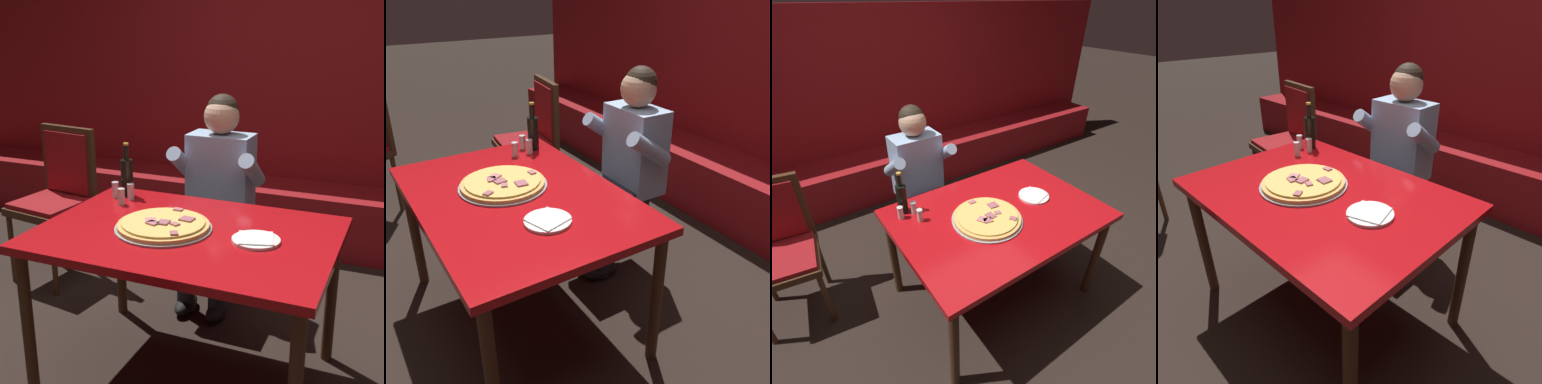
% 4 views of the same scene
% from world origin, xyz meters
% --- Properties ---
extents(ground_plane, '(24.00, 24.00, 0.00)m').
position_xyz_m(ground_plane, '(0.00, 0.00, 0.00)').
color(ground_plane, black).
extents(booth_bench, '(6.46, 0.48, 0.46)m').
position_xyz_m(booth_bench, '(0.00, 1.86, 0.23)').
color(booth_bench, maroon).
rests_on(booth_bench, ground_plane).
extents(main_dining_table, '(1.33, 0.94, 0.77)m').
position_xyz_m(main_dining_table, '(0.00, 0.00, 0.69)').
color(main_dining_table, '#422816').
rests_on(main_dining_table, ground_plane).
extents(pizza, '(0.45, 0.45, 0.05)m').
position_xyz_m(pizza, '(-0.11, -0.02, 0.79)').
color(pizza, '#9E9EA3').
rests_on(pizza, main_dining_table).
extents(plate_white_paper, '(0.21, 0.21, 0.02)m').
position_xyz_m(plate_white_paper, '(0.32, -0.00, 0.78)').
color(plate_white_paper, white).
rests_on(plate_white_paper, main_dining_table).
extents(beer_bottle, '(0.07, 0.07, 0.29)m').
position_xyz_m(beer_bottle, '(-0.51, 0.35, 0.88)').
color(beer_bottle, black).
rests_on(beer_bottle, main_dining_table).
extents(shaker_red_pepper_flakes, '(0.04, 0.04, 0.09)m').
position_xyz_m(shaker_red_pepper_flakes, '(-0.55, 0.29, 0.81)').
color(shaker_red_pepper_flakes, silver).
rests_on(shaker_red_pepper_flakes, main_dining_table).
extents(shaker_oregano, '(0.04, 0.04, 0.09)m').
position_xyz_m(shaker_oregano, '(-0.46, 0.30, 0.81)').
color(shaker_oregano, silver).
rests_on(shaker_oregano, main_dining_table).
extents(shaker_parmesan, '(0.04, 0.04, 0.09)m').
position_xyz_m(shaker_parmesan, '(-0.46, 0.20, 0.81)').
color(shaker_parmesan, silver).
rests_on(shaker_parmesan, main_dining_table).
extents(diner_seated_blue_shirt, '(0.53, 0.53, 1.27)m').
position_xyz_m(diner_seated_blue_shirt, '(-0.16, 0.78, 0.71)').
color(diner_seated_blue_shirt, black).
rests_on(diner_seated_blue_shirt, ground_plane).
extents(dining_chair_by_booth, '(0.49, 0.49, 1.01)m').
position_xyz_m(dining_chair_by_booth, '(-1.25, 0.71, 0.60)').
color(dining_chair_by_booth, '#422816').
rests_on(dining_chair_by_booth, ground_plane).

